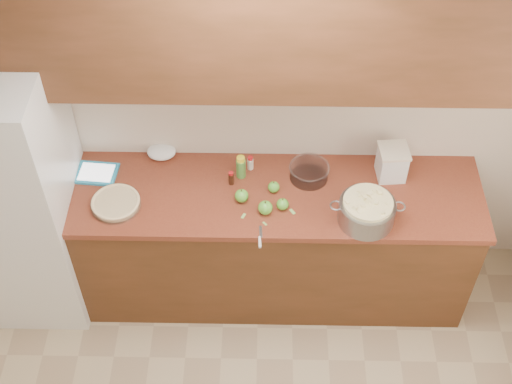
{
  "coord_description": "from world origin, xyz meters",
  "views": [
    {
      "loc": [
        0.03,
        -1.32,
        4.01
      ],
      "look_at": [
        -0.01,
        1.43,
        0.98
      ],
      "focal_mm": 50.0,
      "sensor_mm": 36.0,
      "label": 1
    }
  ],
  "objects_px": {
    "colander": "(367,211)",
    "pie": "(116,203)",
    "tablet": "(97,173)",
    "flour_canister": "(392,162)"
  },
  "relations": [
    {
      "from": "colander",
      "to": "flour_canister",
      "type": "xyz_separation_m",
      "value": [
        0.18,
        0.35,
        0.03
      ]
    },
    {
      "from": "tablet",
      "to": "flour_canister",
      "type": "bearing_deg",
      "value": 5.89
    },
    {
      "from": "pie",
      "to": "flour_canister",
      "type": "relative_size",
      "value": 1.37
    },
    {
      "from": "pie",
      "to": "colander",
      "type": "distance_m",
      "value": 1.43
    },
    {
      "from": "colander",
      "to": "pie",
      "type": "bearing_deg",
      "value": 176.82
    },
    {
      "from": "flour_canister",
      "to": "tablet",
      "type": "bearing_deg",
      "value": -179.16
    },
    {
      "from": "pie",
      "to": "tablet",
      "type": "bearing_deg",
      "value": 122.03
    },
    {
      "from": "flour_canister",
      "to": "tablet",
      "type": "distance_m",
      "value": 1.76
    },
    {
      "from": "pie",
      "to": "colander",
      "type": "bearing_deg",
      "value": -3.18
    },
    {
      "from": "pie",
      "to": "tablet",
      "type": "distance_m",
      "value": 0.29
    }
  ]
}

